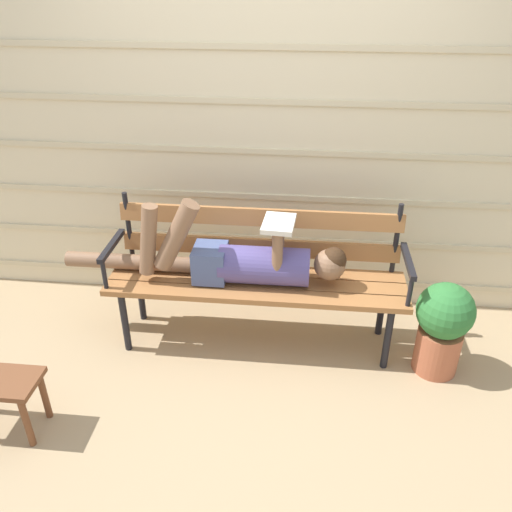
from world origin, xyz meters
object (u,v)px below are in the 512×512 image
Objects in this scene: park_bench at (257,269)px; potted_plant at (442,325)px; footstool at (0,390)px; reclining_person at (238,259)px.

park_bench is 3.08× the size of potted_plant.
footstool is at bearing -142.86° from park_bench.
footstool is (-1.13, -0.87, -0.35)m from reclining_person.
footstool is 2.46m from potted_plant.
reclining_person is at bearing -148.04° from park_bench.
park_bench is 0.16m from reclining_person.
potted_plant reaches higher than footstool.
park_bench reaches higher than potted_plant.
park_bench is at bearing 37.14° from footstool.
reclining_person reaches higher than footstool.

